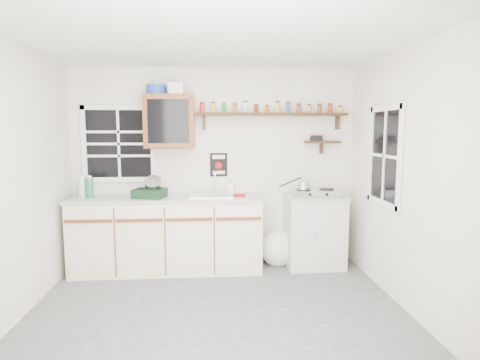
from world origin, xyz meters
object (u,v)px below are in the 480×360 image
at_px(upper_cabinet, 170,122).
at_px(hotplate, 315,192).
at_px(main_cabinet, 168,233).
at_px(spice_shelf, 271,113).
at_px(dish_rack, 151,191).
at_px(right_cabinet, 314,231).

relative_size(upper_cabinet, hotplate, 1.10).
distance_m(main_cabinet, upper_cabinet, 1.37).
xyz_separation_m(spice_shelf, dish_rack, (-1.48, -0.29, -0.93)).
bearing_deg(right_cabinet, dish_rack, -177.20).
distance_m(right_cabinet, upper_cabinet, 2.26).
xyz_separation_m(right_cabinet, dish_rack, (-2.02, -0.10, 0.55)).
distance_m(spice_shelf, hotplate, 1.14).
height_order(upper_cabinet, dish_rack, upper_cabinet).
distance_m(right_cabinet, hotplate, 0.49).
bearing_deg(spice_shelf, hotplate, -21.40).
relative_size(main_cabinet, dish_rack, 5.56).
xyz_separation_m(right_cabinet, hotplate, (-0.01, -0.02, 0.49)).
relative_size(spice_shelf, hotplate, 3.23).
distance_m(right_cabinet, spice_shelf, 1.58).
bearing_deg(spice_shelf, main_cabinet, -170.70).
height_order(main_cabinet, right_cabinet, main_cabinet).
bearing_deg(spice_shelf, upper_cabinet, -176.87).
relative_size(right_cabinet, spice_shelf, 0.48).
bearing_deg(dish_rack, spice_shelf, 25.49).
xyz_separation_m(main_cabinet, dish_rack, (-0.18, -0.07, 0.55)).
bearing_deg(spice_shelf, dish_rack, -169.08).
relative_size(dish_rack, hotplate, 0.70).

